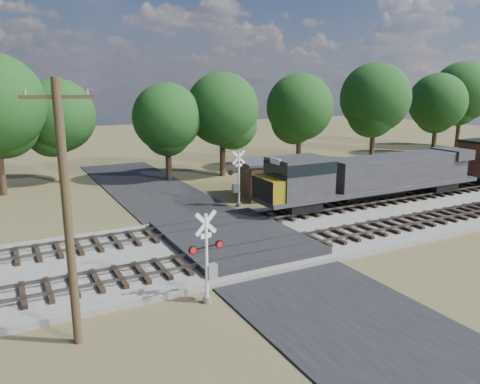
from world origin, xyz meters
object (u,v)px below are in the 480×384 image
crossing_signal_near (208,265)px  equipment_shed (269,178)px  crossing_signal_far (238,184)px  utility_pole (67,210)px

crossing_signal_near → equipment_shed: crossing_signal_near is taller
crossing_signal_far → equipment_shed: 4.02m
crossing_signal_near → utility_pole: bearing=-180.0°
crossing_signal_near → crossing_signal_far: 15.44m
crossing_signal_near → utility_pole: utility_pole is taller
crossing_signal_near → utility_pole: 6.26m
crossing_signal_far → utility_pole: bearing=45.2°
crossing_signal_far → utility_pole: 19.55m
utility_pole → equipment_shed: utility_pole is taller
utility_pole → equipment_shed: bearing=56.3°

